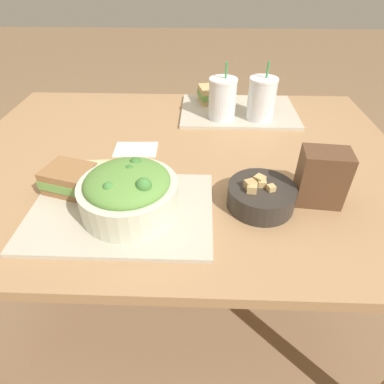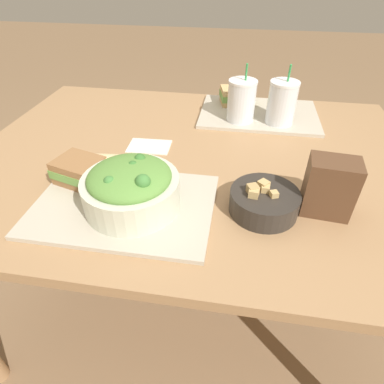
% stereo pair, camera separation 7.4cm
% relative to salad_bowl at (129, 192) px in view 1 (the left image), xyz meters
% --- Properties ---
extents(ground_plane, '(12.00, 12.00, 0.00)m').
position_rel_salad_bowl_xyz_m(ground_plane, '(0.10, 0.29, -0.80)').
color(ground_plane, '#846647').
extents(dining_table, '(1.41, 1.04, 0.74)m').
position_rel_salad_bowl_xyz_m(dining_table, '(0.10, 0.29, -0.15)').
color(dining_table, '#A37A51').
rests_on(dining_table, ground_plane).
extents(tray_near, '(0.45, 0.31, 0.01)m').
position_rel_salad_bowl_xyz_m(tray_near, '(-0.03, 0.00, -0.06)').
color(tray_near, '#BCB29E').
rests_on(tray_near, dining_table).
extents(tray_far, '(0.45, 0.31, 0.01)m').
position_rel_salad_bowl_xyz_m(tray_far, '(0.31, 0.62, -0.06)').
color(tray_far, '#BCB29E').
rests_on(tray_far, dining_table).
extents(salad_bowl, '(0.23, 0.23, 0.12)m').
position_rel_salad_bowl_xyz_m(salad_bowl, '(0.00, 0.00, 0.00)').
color(salad_bowl, beige).
rests_on(salad_bowl, tray_near).
extents(soup_bowl, '(0.17, 0.17, 0.08)m').
position_rel_salad_bowl_xyz_m(soup_bowl, '(0.32, 0.04, -0.04)').
color(soup_bowl, '#2D2823').
rests_on(soup_bowl, dining_table).
extents(sandwich_near, '(0.15, 0.13, 0.06)m').
position_rel_salad_bowl_xyz_m(sandwich_near, '(-0.17, 0.08, -0.02)').
color(sandwich_near, olive).
rests_on(sandwich_near, tray_near).
extents(baguette_near, '(0.17, 0.08, 0.06)m').
position_rel_salad_bowl_xyz_m(baguette_near, '(-0.08, 0.12, -0.02)').
color(baguette_near, '#DBBC84').
rests_on(baguette_near, tray_near).
extents(sandwich_far, '(0.15, 0.12, 0.06)m').
position_rel_salad_bowl_xyz_m(sandwich_far, '(0.22, 0.70, -0.02)').
color(sandwich_far, tan).
rests_on(sandwich_far, tray_far).
extents(drink_cup_dark, '(0.10, 0.10, 0.20)m').
position_rel_salad_bowl_xyz_m(drink_cup_dark, '(0.24, 0.54, 0.01)').
color(drink_cup_dark, silver).
rests_on(drink_cup_dark, tray_far).
extents(drink_cup_red, '(0.10, 0.10, 0.21)m').
position_rel_salad_bowl_xyz_m(drink_cup_red, '(0.38, 0.54, 0.01)').
color(drink_cup_red, silver).
rests_on(drink_cup_red, tray_far).
extents(chip_bag, '(0.12, 0.09, 0.14)m').
position_rel_salad_bowl_xyz_m(chip_bag, '(0.47, 0.07, 0.00)').
color(chip_bag, brown).
rests_on(chip_bag, dining_table).
extents(napkin_folded, '(0.14, 0.10, 0.00)m').
position_rel_salad_bowl_xyz_m(napkin_folded, '(-0.05, 0.31, -0.07)').
color(napkin_folded, silver).
rests_on(napkin_folded, dining_table).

